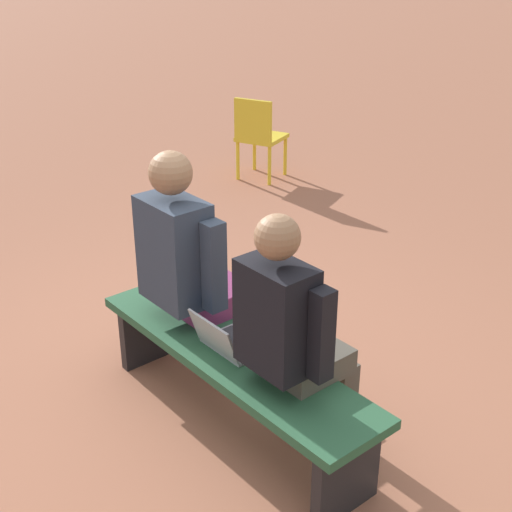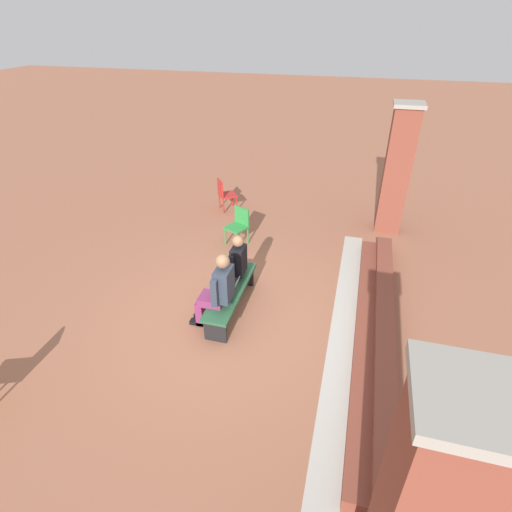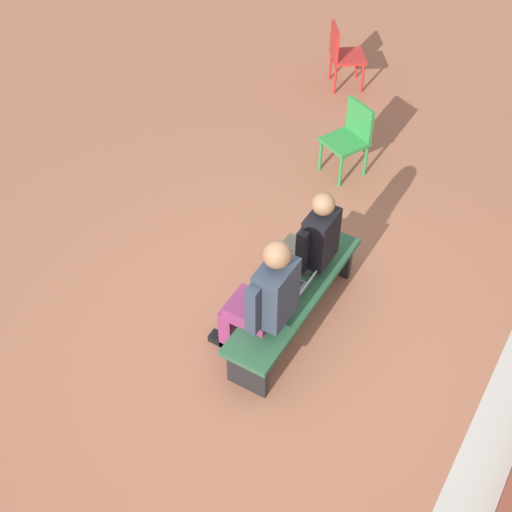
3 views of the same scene
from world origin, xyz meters
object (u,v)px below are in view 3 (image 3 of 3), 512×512
Objects in this scene: plastic_chair_foreground at (351,135)px; bench at (294,299)px; person_student at (309,243)px; laptop at (295,290)px; plastic_chair_by_pillar at (342,53)px; person_adult at (264,297)px.

bench is at bearing 13.76° from plastic_chair_foreground.
person_student is 4.08× the size of laptop.
laptop is at bearing 13.92° from plastic_chair_foreground.
plastic_chair_foreground is at bearing 28.81° from plastic_chair_by_pillar.
plastic_chair_by_pillar is at bearing -162.47° from person_adult.
person_student is at bearing 179.62° from person_adult.
plastic_chair_foreground reaches higher than laptop.
plastic_chair_foreground is (-2.36, -0.58, -0.02)m from laptop.
plastic_chair_by_pillar is 1.00× the size of plastic_chair_foreground.
person_student reaches higher than laptop.
plastic_chair_by_pillar reaches higher than laptop.
plastic_chair_foreground is at bearing -166.24° from bench.
laptop is 2.43m from plastic_chair_foreground.
laptop is (0.39, 0.08, -0.20)m from person_student.
plastic_chair_by_pillar is at bearing -159.80° from bench.
person_adult is 1.66× the size of plastic_chair_by_pillar.
laptop is 0.38× the size of plastic_chair_foreground.
laptop is (0.02, 0.01, 0.15)m from bench.
bench is at bearing 10.06° from person_student.
person_adult reaches higher than laptop.
laptop is 0.38× the size of plastic_chair_by_pillar.
person_student is 0.45m from laptop.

